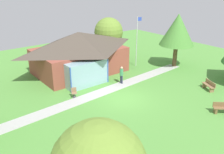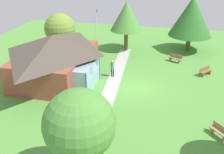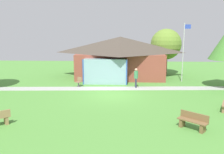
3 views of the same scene
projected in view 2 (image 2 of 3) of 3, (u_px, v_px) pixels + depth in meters
The scene contains 13 objects.
ground_plane at pixel (136, 88), 24.91m from camera, with size 44.00×44.00×0.00m, color #54933D.
pavilion at pixel (56, 56), 25.88m from camera, with size 9.98×7.77×4.36m.
footpath at pixel (112, 85), 25.36m from camera, with size 20.62×1.30×0.03m, color #ADADA8.
flagpole at pixel (96, 31), 30.57m from camera, with size 0.64×0.08×5.71m.
bench_front_left at pixel (220, 132), 18.27m from camera, with size 1.43×1.30×0.84m.
bench_lawn_far_right at pixel (175, 58), 30.49m from camera, with size 1.03×1.55×0.84m.
bench_front_right at pixel (205, 71), 27.27m from camera, with size 1.42×1.32×0.84m.
patio_chair_west at pixel (96, 97), 22.52m from camera, with size 0.58×0.58×0.86m.
visitor_on_path at pixel (112, 67), 26.71m from camera, with size 0.34×0.34×1.74m.
tree_west_hedge at pixel (79, 125), 13.48m from camera, with size 3.70×3.70×5.51m.
tree_far_east at pixel (191, 16), 32.29m from camera, with size 5.15×5.15×6.60m.
tree_behind_pavilion_right at pixel (60, 29), 30.30m from camera, with size 3.46×3.46×5.22m.
tree_east_hedge at pixel (126, 16), 32.53m from camera, with size 3.86×3.86×6.00m.
Camera 2 is at (-22.01, -2.94, 11.53)m, focal length 43.62 mm.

